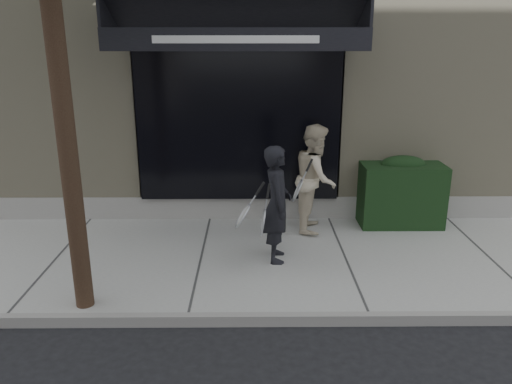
{
  "coord_description": "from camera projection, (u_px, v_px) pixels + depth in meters",
  "views": [
    {
      "loc": [
        -1.29,
        -6.37,
        3.04
      ],
      "look_at": [
        -1.23,
        0.6,
        0.87
      ],
      "focal_mm": 35.0,
      "sensor_mm": 36.0,
      "label": 1
    }
  ],
  "objects": [
    {
      "name": "ground",
      "position": [
        344.0,
        263.0,
        7.0
      ],
      "size": [
        80.0,
        80.0,
        0.0
      ],
      "primitive_type": "plane",
      "color": "black",
      "rests_on": "ground"
    },
    {
      "name": "sidewalk",
      "position": [
        344.0,
        260.0,
        6.98
      ],
      "size": [
        20.0,
        3.0,
        0.12
      ],
      "primitive_type": "cube",
      "color": "#9D9D97",
      "rests_on": "ground"
    },
    {
      "name": "curb",
      "position": [
        369.0,
        319.0,
        5.5
      ],
      "size": [
        20.0,
        0.1,
        0.14
      ],
      "primitive_type": "cube",
      "color": "gray",
      "rests_on": "ground"
    },
    {
      "name": "building_facade",
      "position": [
        310.0,
        51.0,
        10.92
      ],
      "size": [
        14.3,
        8.04,
        5.64
      ],
      "color": "#B8AE8C",
      "rests_on": "ground"
    },
    {
      "name": "hedge",
      "position": [
        401.0,
        192.0,
        8.01
      ],
      "size": [
        1.3,
        0.7,
        1.14
      ],
      "color": "black",
      "rests_on": "sidewalk"
    },
    {
      "name": "pedestrian_front",
      "position": [
        277.0,
        204.0,
        6.63
      ],
      "size": [
        0.74,
        0.75,
        1.59
      ],
      "color": "black",
      "rests_on": "sidewalk"
    },
    {
      "name": "pedestrian_back",
      "position": [
        316.0,
        178.0,
        7.7
      ],
      "size": [
        0.79,
        0.97,
        1.67
      ],
      "color": "beige",
      "rests_on": "sidewalk"
    }
  ]
}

